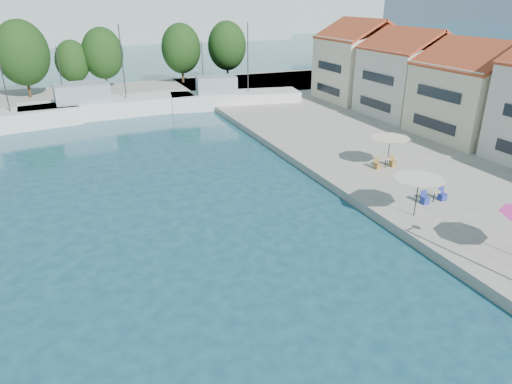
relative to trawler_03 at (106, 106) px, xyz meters
name	(u,v)px	position (x,y,z in m)	size (l,w,h in m)	color
quay_right	(476,150)	(28.04, -26.84, -0.77)	(32.00, 92.00, 0.60)	gray
quay_far	(83,97)	(-1.96, 10.16, -0.77)	(90.00, 16.00, 0.60)	gray
hill_east	(196,16)	(46.04, 123.16, 4.93)	(140.00, 40.00, 12.00)	#9CAA9D
building_04	(476,88)	(30.04, -23.84, 3.95)	(9.00, 8.80, 9.20)	beige
building_05	(409,71)	(30.04, -14.84, 4.19)	(8.40, 8.80, 9.70)	silver
building_06	(360,59)	(30.04, -5.84, 4.43)	(9.00, 8.80, 10.20)	#F6E3C5
trawler_03	(106,106)	(0.00, 0.00, 0.00)	(19.20, 5.98, 10.20)	silver
trawler_04	(232,98)	(14.80, -1.57, 0.00)	(16.07, 6.74, 10.20)	silver
tree_04	(22,53)	(-8.23, 11.36, 5.02)	(6.43, 6.43, 9.51)	#3F2B19
tree_05	(72,61)	(-2.45, 14.34, 3.39)	(4.52, 4.52, 6.70)	#3F2B19
tree_06	(103,53)	(1.56, 14.14, 4.28)	(5.56, 5.56, 8.23)	#3F2B19
tree_07	(181,48)	(12.77, 14.72, 4.45)	(5.76, 5.76, 8.52)	#3F2B19
tree_08	(227,46)	(20.01, 14.89, 4.54)	(5.87, 5.87, 8.68)	#3F2B19
umbrella_white	(419,182)	(13.81, -35.52, 1.66)	(2.97, 2.97, 2.38)	black
umbrella_cream	(390,141)	(17.61, -28.04, 1.61)	(2.99, 2.99, 2.32)	black
cafe_table_02	(434,198)	(16.28, -34.41, -0.18)	(1.82, 0.70, 0.76)	black
cafe_table_03	(385,164)	(17.42, -28.07, -0.18)	(1.82, 0.70, 0.76)	black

